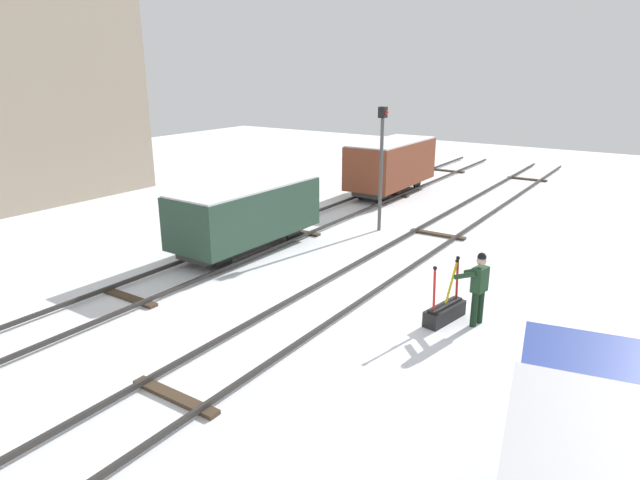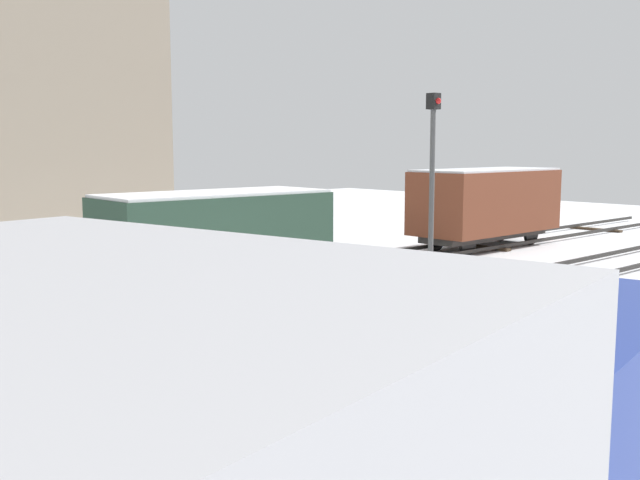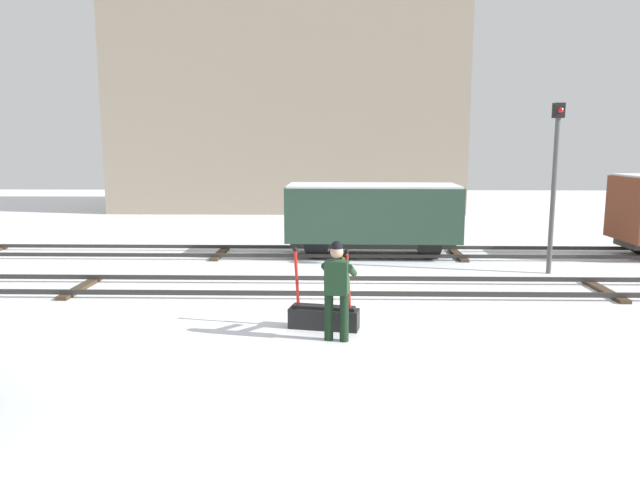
{
  "view_description": "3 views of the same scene",
  "coord_description": "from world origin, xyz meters",
  "px_view_note": "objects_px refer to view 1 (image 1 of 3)",
  "views": [
    {
      "loc": [
        -11.4,
        -6.75,
        5.51
      ],
      "look_at": [
        -0.37,
        0.65,
        1.35
      ],
      "focal_mm": 31.13,
      "sensor_mm": 36.0,
      "label": 1
    },
    {
      "loc": [
        -7.57,
        -8.59,
        3.05
      ],
      "look_at": [
        0.43,
        0.32,
        1.5
      ],
      "focal_mm": 40.6,
      "sensor_mm": 36.0,
      "label": 2
    },
    {
      "loc": [
        -0.15,
        -12.78,
        3.23
      ],
      "look_at": [
        -0.48,
        1.51,
        0.91
      ],
      "focal_mm": 32.96,
      "sensor_mm": 36.0,
      "label": 3
    }
  ],
  "objects_px": {
    "rail_worker": "(478,285)",
    "freight_car_far_end": "(246,213)",
    "switch_lever_frame": "(445,311)",
    "freight_car_back_track": "(391,164)",
    "signal_post": "(381,157)"
  },
  "relations": [
    {
      "from": "signal_post",
      "to": "freight_car_back_track",
      "type": "relative_size",
      "value": 0.82
    },
    {
      "from": "signal_post",
      "to": "freight_car_far_end",
      "type": "distance_m",
      "value": 5.11
    },
    {
      "from": "freight_car_back_track",
      "to": "freight_car_far_end",
      "type": "bearing_deg",
      "value": 179.24
    },
    {
      "from": "signal_post",
      "to": "rail_worker",
      "type": "bearing_deg",
      "value": -135.61
    },
    {
      "from": "freight_car_back_track",
      "to": "rail_worker",
      "type": "bearing_deg",
      "value": -145.6
    },
    {
      "from": "switch_lever_frame",
      "to": "signal_post",
      "type": "bearing_deg",
      "value": 50.43
    },
    {
      "from": "switch_lever_frame",
      "to": "freight_car_back_track",
      "type": "height_order",
      "value": "freight_car_back_track"
    },
    {
      "from": "switch_lever_frame",
      "to": "freight_car_back_track",
      "type": "relative_size",
      "value": 0.28
    },
    {
      "from": "switch_lever_frame",
      "to": "freight_car_back_track",
      "type": "distance_m",
      "value": 13.11
    },
    {
      "from": "switch_lever_frame",
      "to": "freight_car_far_end",
      "type": "bearing_deg",
      "value": 90.3
    },
    {
      "from": "switch_lever_frame",
      "to": "freight_car_far_end",
      "type": "height_order",
      "value": "freight_car_far_end"
    },
    {
      "from": "freight_car_far_end",
      "to": "signal_post",
      "type": "bearing_deg",
      "value": -26.81
    },
    {
      "from": "switch_lever_frame",
      "to": "signal_post",
      "type": "xyz_separation_m",
      "value": [
        5.65,
        4.68,
        2.32
      ]
    },
    {
      "from": "freight_car_far_end",
      "to": "rail_worker",
      "type": "bearing_deg",
      "value": -96.85
    },
    {
      "from": "rail_worker",
      "to": "freight_car_far_end",
      "type": "height_order",
      "value": "freight_car_far_end"
    }
  ]
}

